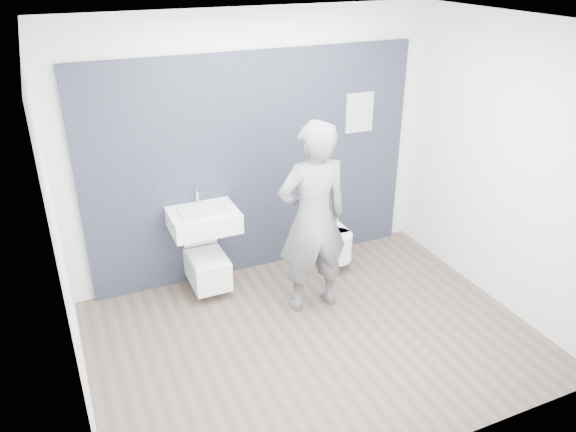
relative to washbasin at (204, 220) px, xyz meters
name	(u,v)px	position (x,y,z in m)	size (l,w,h in m)	color
ground	(314,337)	(0.67, -1.19, -0.83)	(4.00, 4.00, 0.00)	brown
room_shell	(318,163)	(0.67, -1.19, 0.91)	(4.00, 4.00, 4.00)	silver
tile_wall	(258,264)	(0.67, 0.28, -0.83)	(3.60, 0.06, 2.40)	black
washbasin	(204,220)	(0.00, 0.00, 0.00)	(0.67, 0.51, 0.51)	white
toilet_square	(207,267)	(0.00, -0.01, -0.54)	(0.37, 0.54, 0.73)	white
toilet_rounded	(332,242)	(1.45, -0.05, -0.55)	(0.35, 0.60, 0.32)	white
info_placard	(352,245)	(1.89, 0.24, -0.83)	(0.33, 0.03, 0.44)	white
visitor	(313,219)	(0.88, -0.69, 0.14)	(0.71, 0.46, 1.94)	slate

